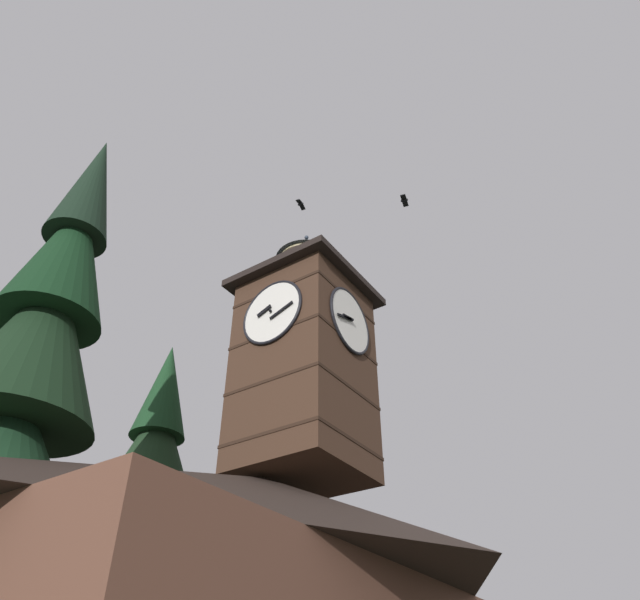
{
  "coord_description": "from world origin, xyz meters",
  "views": [
    {
      "loc": [
        13.79,
        8.73,
        1.96
      ],
      "look_at": [
        -0.12,
        -0.67,
        14.48
      ],
      "focal_mm": 33.27,
      "sensor_mm": 36.0,
      "label": 1
    }
  ],
  "objects_px": {
    "pine_tree_aside": "(5,446)",
    "flying_bird_low": "(404,200)",
    "clock_tower": "(304,358)",
    "flying_bird_high": "(301,204)",
    "moon": "(29,513)",
    "pine_tree_behind": "(132,576)"
  },
  "relations": [
    {
      "from": "clock_tower",
      "to": "flying_bird_low",
      "type": "bearing_deg",
      "value": 122.55
    },
    {
      "from": "clock_tower",
      "to": "pine_tree_behind",
      "type": "xyz_separation_m",
      "value": [
        1.02,
        -5.37,
        -6.17
      ]
    },
    {
      "from": "pine_tree_aside",
      "to": "moon",
      "type": "xyz_separation_m",
      "value": [
        -24.1,
        -39.96,
        11.48
      ]
    },
    {
      "from": "pine_tree_behind",
      "to": "moon",
      "type": "bearing_deg",
      "value": -115.56
    },
    {
      "from": "flying_bird_high",
      "to": "flying_bird_low",
      "type": "relative_size",
      "value": 1.07
    },
    {
      "from": "clock_tower",
      "to": "flying_bird_high",
      "type": "height_order",
      "value": "flying_bird_high"
    },
    {
      "from": "pine_tree_aside",
      "to": "flying_bird_low",
      "type": "relative_size",
      "value": 24.04
    },
    {
      "from": "clock_tower",
      "to": "flying_bird_low",
      "type": "relative_size",
      "value": 13.52
    },
    {
      "from": "pine_tree_behind",
      "to": "pine_tree_aside",
      "type": "height_order",
      "value": "pine_tree_aside"
    },
    {
      "from": "flying_bird_high",
      "to": "pine_tree_behind",
      "type": "bearing_deg",
      "value": -43.63
    },
    {
      "from": "clock_tower",
      "to": "flying_bird_low",
      "type": "height_order",
      "value": "flying_bird_low"
    },
    {
      "from": "flying_bird_low",
      "to": "pine_tree_aside",
      "type": "bearing_deg",
      "value": -30.6
    },
    {
      "from": "pine_tree_behind",
      "to": "flying_bird_high",
      "type": "distance_m",
      "value": 17.24
    },
    {
      "from": "pine_tree_behind",
      "to": "clock_tower",
      "type": "bearing_deg",
      "value": 100.75
    },
    {
      "from": "clock_tower",
      "to": "flying_bird_high",
      "type": "bearing_deg",
      "value": -138.49
    },
    {
      "from": "clock_tower",
      "to": "pine_tree_aside",
      "type": "distance_m",
      "value": 9.31
    },
    {
      "from": "clock_tower",
      "to": "pine_tree_behind",
      "type": "height_order",
      "value": "clock_tower"
    },
    {
      "from": "flying_bird_high",
      "to": "flying_bird_low",
      "type": "xyz_separation_m",
      "value": [
        0.3,
        5.39,
        -3.16
      ]
    },
    {
      "from": "pine_tree_aside",
      "to": "flying_bird_low",
      "type": "xyz_separation_m",
      "value": [
        -9.53,
        5.63,
        12.33
      ]
    },
    {
      "from": "pine_tree_aside",
      "to": "moon",
      "type": "height_order",
      "value": "moon"
    },
    {
      "from": "moon",
      "to": "flying_bird_high",
      "type": "xyz_separation_m",
      "value": [
        14.27,
        40.21,
        4.01
      ]
    },
    {
      "from": "flying_bird_high",
      "to": "flying_bird_low",
      "type": "height_order",
      "value": "flying_bird_high"
    }
  ]
}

